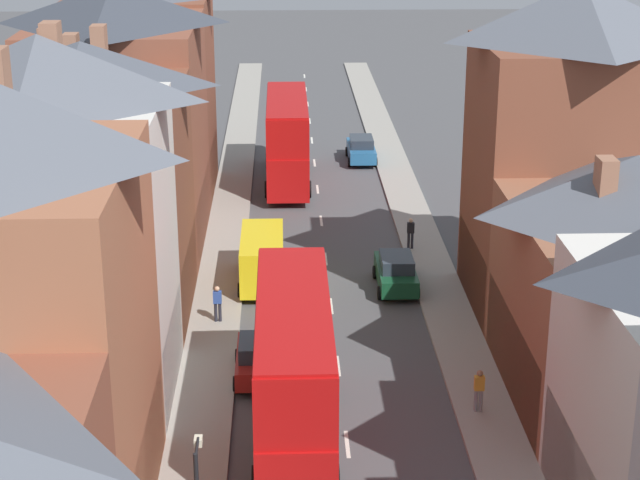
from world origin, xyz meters
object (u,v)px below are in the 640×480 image
car_parked_left_a (259,358)px  delivery_van (262,258)px  double_decker_bus_mid_street (294,371)px  car_parked_right_a (396,272)px  pedestrian_mid_right (479,388)px  car_near_silver (361,149)px  double_decker_bus_lead (287,139)px  pedestrian_far_left (217,302)px  pedestrian_far_right (411,232)px

car_parked_left_a → delivery_van: size_ratio=0.73×
double_decker_bus_mid_street → car_parked_right_a: (4.91, 13.96, -1.97)m
pedestrian_mid_right → car_near_silver: bearing=92.9°
delivery_van → double_decker_bus_mid_street: bearing=-85.0°
double_decker_bus_lead → car_near_silver: bearing=44.5°
double_decker_bus_mid_street → car_parked_right_a: 14.93m
car_parked_left_a → car_near_silver: bearing=78.7°
double_decker_bus_lead → car_parked_left_a: 26.41m
double_decker_bus_mid_street → car_parked_right_a: double_decker_bus_mid_street is taller
delivery_van → double_decker_bus_lead: bearing=85.6°
pedestrian_far_left → pedestrian_mid_right: bearing=-40.3°
car_parked_right_a → double_decker_bus_mid_street: bearing=-109.4°
double_decker_bus_lead → double_decker_bus_mid_street: bearing=-90.0°
pedestrian_mid_right → car_parked_right_a: bearing=98.2°
car_parked_right_a → car_near_silver: bearing=90.0°
car_parked_left_a → pedestrian_mid_right: size_ratio=2.37×
double_decker_bus_lead → pedestrian_far_left: double_decker_bus_lead is taller
double_decker_bus_lead → pedestrian_mid_right: double_decker_bus_lead is taller
double_decker_bus_mid_street → car_parked_left_a: bearing=104.2°
double_decker_bus_lead → pedestrian_far_right: 13.96m
double_decker_bus_lead → car_parked_right_a: 18.23m
car_near_silver → pedestrian_far_left: size_ratio=2.71×
car_near_silver → pedestrian_far_right: size_ratio=2.71×
car_parked_left_a → pedestrian_mid_right: (7.93, -3.18, 0.21)m
double_decker_bus_lead → double_decker_bus_mid_street: same height
car_parked_left_a → pedestrian_far_right: 15.79m
pedestrian_far_left → pedestrian_far_right: size_ratio=1.00×
double_decker_bus_lead → pedestrian_far_right: bearing=-63.5°
car_near_silver → pedestrian_mid_right: (1.73, -34.32, 0.19)m
double_decker_bus_mid_street → pedestrian_far_right: size_ratio=6.71×
double_decker_bus_mid_street → pedestrian_far_right: bearing=72.0°
car_parked_right_a → pedestrian_far_right: (1.26, 5.05, 0.19)m
pedestrian_far_right → pedestrian_far_left: bearing=-136.6°
car_parked_right_a → pedestrian_far_left: pedestrian_far_left is taller
car_parked_left_a → delivery_van: (0.00, 9.57, 0.51)m
double_decker_bus_mid_street → pedestrian_mid_right: 7.14m
delivery_van → pedestrian_far_left: (-1.85, -4.47, -0.30)m
car_near_silver → pedestrian_far_right: (1.26, -17.23, 0.19)m
double_decker_bus_lead → car_near_silver: size_ratio=2.47×
delivery_van → car_near_silver: bearing=74.0°
car_parked_right_a → pedestrian_mid_right: pedestrian_mid_right is taller
pedestrian_far_left → delivery_van: bearing=67.5°
car_near_silver → car_parked_right_a: car_near_silver is taller
delivery_van → pedestrian_far_left: delivery_van is taller
car_parked_right_a → pedestrian_far_right: 5.21m
double_decker_bus_lead → double_decker_bus_mid_street: 31.41m
delivery_van → pedestrian_far_right: size_ratio=3.23×
car_near_silver → pedestrian_far_left: bearing=-107.2°
double_decker_bus_mid_street → delivery_van: (-1.29, 14.67, -1.48)m
pedestrian_mid_right → pedestrian_far_right: 17.10m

